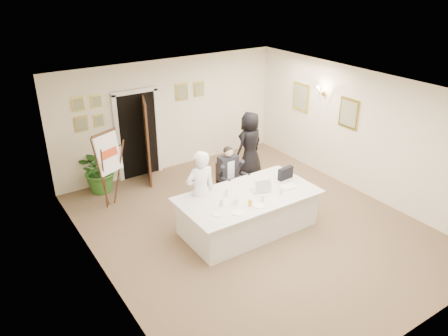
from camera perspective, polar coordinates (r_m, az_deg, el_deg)
name	(u,v)px	position (r m, az deg, el deg)	size (l,w,h in m)	color
floor	(252,226)	(8.94, 3.72, -7.58)	(7.00, 7.00, 0.00)	brown
ceiling	(257,91)	(7.80, 4.30, 10.02)	(6.00, 7.00, 0.02)	white
wall_back	(170,115)	(11.06, -7.08, 6.87)	(6.00, 0.10, 2.80)	#ECE2C8
wall_front	(419,257)	(6.25, 24.07, -10.56)	(6.00, 0.10, 2.80)	#ECE2C8
wall_left	(100,207)	(7.05, -15.92, -4.97)	(0.10, 7.00, 2.80)	#ECE2C8
wall_right	(361,133)	(10.26, 17.52, 4.41)	(0.10, 7.00, 2.80)	#ECE2C8
doorway	(141,138)	(10.69, -10.77, 3.92)	(1.14, 0.86, 2.20)	black
pictures_back_wall	(139,103)	(10.59, -11.03, 8.33)	(3.40, 0.06, 0.80)	#D9C94A
pictures_right_wall	(323,105)	(10.87, 12.83, 8.05)	(0.06, 2.20, 0.80)	#D9C94A
wall_sconce	(323,91)	(10.73, 12.75, 9.78)	(0.20, 0.30, 0.24)	#B6893A
conference_table	(248,212)	(8.66, 3.11, -5.70)	(2.72, 1.45, 0.78)	silver
seated_man	(229,175)	(9.45, 0.68, -0.96)	(0.58, 0.62, 1.35)	black
flip_chart	(108,174)	(9.57, -14.94, -0.73)	(0.61, 0.49, 1.70)	#341F10
standing_man	(201,191)	(8.44, -3.06, -3.06)	(0.61, 0.40, 1.68)	white
standing_woman	(250,144)	(10.75, 3.39, 3.13)	(0.79, 0.52, 1.63)	black
potted_palm	(100,169)	(10.43, -15.90, -0.07)	(1.00, 0.87, 1.11)	#2D6321
laptop	(260,184)	(8.58, 4.70, -2.10)	(0.32, 0.35, 0.28)	#B7BABC
laptop_bag	(286,173)	(9.11, 8.04, -0.68)	(0.36, 0.10, 0.25)	black
paper_stack	(288,187)	(8.81, 8.34, -2.43)	(0.31, 0.21, 0.03)	white
plate_left	(217,214)	(7.81, -0.91, -6.02)	(0.20, 0.20, 0.01)	white
plate_mid	(238,213)	(7.86, 1.81, -5.84)	(0.23, 0.23, 0.01)	white
plate_near	(259,205)	(8.10, 4.53, -4.90)	(0.23, 0.23, 0.01)	white
glass_a	(222,202)	(8.05, -0.31, -4.50)	(0.07, 0.07, 0.14)	silver
glass_b	(263,198)	(8.21, 5.08, -3.97)	(0.06, 0.06, 0.14)	silver
glass_c	(281,191)	(8.53, 7.48, -2.93)	(0.06, 0.06, 0.14)	silver
glass_d	(227,193)	(8.38, 0.33, -3.23)	(0.07, 0.07, 0.14)	silver
oj_glass	(250,203)	(8.06, 3.42, -4.55)	(0.07, 0.07, 0.13)	gold
steel_jug	(236,202)	(8.11, 1.53, -4.41)	(0.09, 0.09, 0.11)	silver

